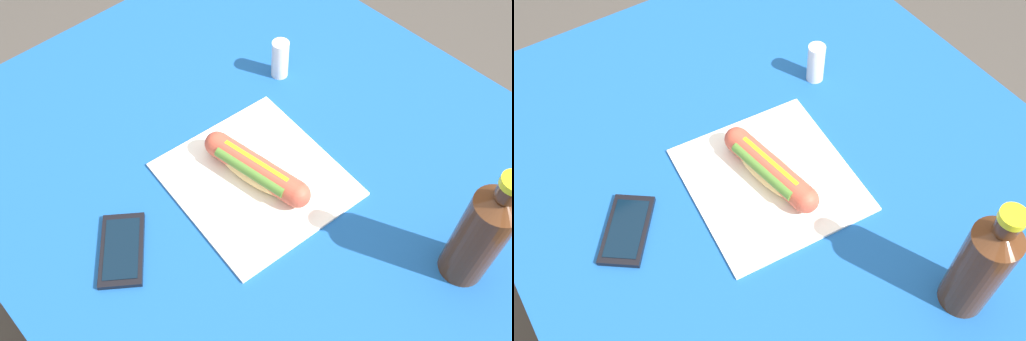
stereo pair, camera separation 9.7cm
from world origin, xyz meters
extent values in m
plane|color=#47423D|center=(0.00, 0.00, 0.00)|extent=(6.00, 6.00, 0.00)
cylinder|color=brown|center=(-0.44, -0.39, 0.37)|extent=(0.07, 0.07, 0.73)
cylinder|color=brown|center=(0.44, -0.39, 0.37)|extent=(0.07, 0.07, 0.73)
cylinder|color=brown|center=(0.44, 0.39, 0.37)|extent=(0.07, 0.07, 0.73)
cube|color=brown|center=(0.00, 0.00, 0.75)|extent=(1.04, 0.95, 0.03)
cube|color=#19519E|center=(0.00, 0.00, 0.76)|extent=(1.10, 1.01, 0.00)
cube|color=white|center=(-0.06, 0.04, 0.77)|extent=(0.33, 0.31, 0.01)
ellipsoid|color=#DBB26B|center=(-0.06, 0.04, 0.80)|extent=(0.18, 0.08, 0.05)
cylinder|color=#BC4C38|center=(-0.06, 0.04, 0.80)|extent=(0.19, 0.08, 0.05)
sphere|color=#BC4C38|center=(0.03, 0.06, 0.80)|extent=(0.05, 0.05, 0.05)
sphere|color=#BC4C38|center=(-0.15, 0.03, 0.80)|extent=(0.05, 0.05, 0.05)
cube|color=yellow|center=(-0.06, 0.04, 0.82)|extent=(0.14, 0.03, 0.00)
cylinder|color=#4C7A2D|center=(-0.06, 0.06, 0.81)|extent=(0.15, 0.04, 0.02)
cube|color=black|center=(-0.01, 0.31, 0.77)|extent=(0.15, 0.14, 0.01)
cube|color=black|center=(-0.01, 0.31, 0.78)|extent=(0.13, 0.12, 0.00)
cylinder|color=#4C2814|center=(-0.42, -0.08, 0.86)|extent=(0.07, 0.07, 0.19)
cone|color=#4C2814|center=(-0.42, -0.08, 0.96)|extent=(0.07, 0.07, 0.02)
cylinder|color=#4C2814|center=(-0.42, -0.08, 0.99)|extent=(0.03, 0.03, 0.03)
cylinder|color=silver|center=(0.11, -0.19, 0.81)|extent=(0.04, 0.04, 0.09)
camera|label=1|loc=(-0.50, 0.45, 1.60)|focal=39.19mm
camera|label=2|loc=(-0.56, 0.37, 1.60)|focal=39.19mm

